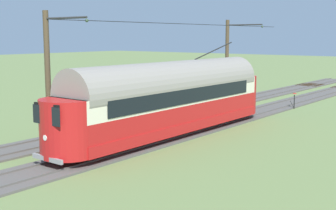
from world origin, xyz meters
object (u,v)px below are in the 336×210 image
object	(u,v)px
vintage_streetcar	(172,97)
switch_stand	(294,100)
catenary_pole_foreground	(228,62)
catenary_pole_mid_near	(49,78)

from	to	relation	value
vintage_streetcar	switch_stand	size ratio (longest dim) A/B	14.18
catenary_pole_foreground	catenary_pole_mid_near	size ratio (longest dim) A/B	1.00
catenary_pole_mid_near	vintage_streetcar	bearing A→B (deg)	-114.60
vintage_streetcar	catenary_pole_mid_near	world-z (taller)	catenary_pole_mid_near
catenary_pole_foreground	switch_stand	bearing A→B (deg)	-144.04
catenary_pole_foreground	switch_stand	distance (m)	6.03
catenary_pole_foreground	catenary_pole_mid_near	distance (m)	17.15
catenary_pole_mid_near	catenary_pole_foreground	bearing A→B (deg)	-90.00
vintage_streetcar	catenary_pole_foreground	xyz separation A→B (m)	(2.85, -10.92, 1.38)
catenary_pole_mid_near	switch_stand	xyz separation A→B (m)	(-4.26, -20.24, -2.95)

